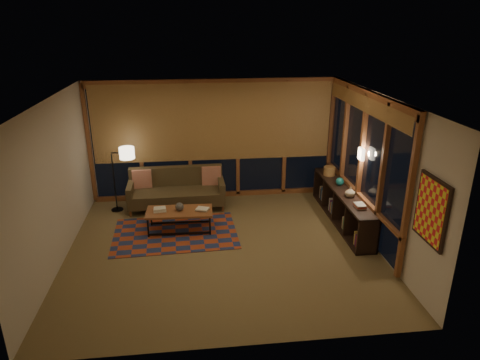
{
  "coord_description": "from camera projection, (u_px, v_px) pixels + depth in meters",
  "views": [
    {
      "loc": [
        -0.47,
        -6.8,
        3.89
      ],
      "look_at": [
        0.34,
        0.24,
        1.21
      ],
      "focal_mm": 32.0,
      "sensor_mm": 36.0,
      "label": 1
    }
  ],
  "objects": [
    {
      "name": "window_wall_right",
      "position": [
        360.0,
        162.0,
        8.11
      ],
      "size": [
        0.16,
        3.7,
        2.6
      ],
      "primitive_type": null,
      "color": "#955731",
      "rests_on": "walls"
    },
    {
      "name": "area_rug",
      "position": [
        175.0,
        233.0,
        8.26
      ],
      "size": [
        2.4,
        1.65,
        0.01
      ],
      "primitive_type": "cube",
      "rotation": [
        0.0,
        0.0,
        0.04
      ],
      "color": "#A63F1F",
      "rests_on": "floor"
    },
    {
      "name": "ceiling",
      "position": [
        221.0,
        99.0,
        6.79
      ],
      "size": [
        5.5,
        5.0,
        0.01
      ],
      "primitive_type": "cube",
      "color": "#EEE2C5",
      "rests_on": "walls"
    },
    {
      "name": "floor",
      "position": [
        223.0,
        248.0,
        7.74
      ],
      "size": [
        5.5,
        5.0,
        0.01
      ],
      "primitive_type": "cube",
      "color": "#907D53",
      "rests_on": "ground"
    },
    {
      "name": "vase",
      "position": [
        350.0,
        192.0,
        8.17
      ],
      "size": [
        0.24,
        0.24,
        0.2
      ],
      "primitive_type": "imported",
      "rotation": [
        0.0,
        0.0,
        -0.3
      ],
      "color": "tan",
      "rests_on": "bookshelf"
    },
    {
      "name": "wall_art",
      "position": [
        431.0,
        211.0,
        5.8
      ],
      "size": [
        0.06,
        0.74,
        0.94
      ],
      "primitive_type": null,
      "color": "red",
      "rests_on": "walls"
    },
    {
      "name": "book_stack_a",
      "position": [
        160.0,
        209.0,
        8.21
      ],
      "size": [
        0.24,
        0.2,
        0.07
      ],
      "primitive_type": null,
      "rotation": [
        0.0,
        0.0,
        0.11
      ],
      "color": "silver",
      "rests_on": "coffee_table"
    },
    {
      "name": "pillow_right",
      "position": [
        211.0,
        175.0,
        9.49
      ],
      "size": [
        0.43,
        0.17,
        0.43
      ],
      "primitive_type": null,
      "rotation": [
        0.0,
        0.0,
        -0.06
      ],
      "color": "#B42709",
      "rests_on": "sofa"
    },
    {
      "name": "shelf_book_stack",
      "position": [
        360.0,
        206.0,
        7.72
      ],
      "size": [
        0.24,
        0.29,
        0.07
      ],
      "primitive_type": null,
      "rotation": [
        0.0,
        0.0,
        -0.32
      ],
      "color": "silver",
      "rests_on": "bookshelf"
    },
    {
      "name": "bookshelf",
      "position": [
        342.0,
        206.0,
        8.66
      ],
      "size": [
        0.4,
        2.75,
        0.69
      ],
      "primitive_type": null,
      "color": "black",
      "rests_on": "floor"
    },
    {
      "name": "window_wall_back",
      "position": [
        214.0,
        140.0,
        9.52
      ],
      "size": [
        5.3,
        0.16,
        2.6
      ],
      "primitive_type": null,
      "color": "#955731",
      "rests_on": "walls"
    },
    {
      "name": "ceramic_pot",
      "position": [
        179.0,
        207.0,
        8.22
      ],
      "size": [
        0.2,
        0.2,
        0.16
      ],
      "primitive_type": "sphere",
      "rotation": [
        0.0,
        0.0,
        -0.23
      ],
      "color": "black",
      "rests_on": "coffee_table"
    },
    {
      "name": "sofa",
      "position": [
        177.0,
        190.0,
        9.25
      ],
      "size": [
        2.05,
        0.87,
        0.83
      ],
      "primitive_type": null,
      "rotation": [
        0.0,
        0.0,
        0.02
      ],
      "color": "#4C4129",
      "rests_on": "floor"
    },
    {
      "name": "floor_lamp",
      "position": [
        114.0,
        179.0,
        9.03
      ],
      "size": [
        0.51,
        0.37,
        1.42
      ],
      "primitive_type": null,
      "rotation": [
        0.0,
        0.0,
        -0.13
      ],
      "color": "black",
      "rests_on": "floor"
    },
    {
      "name": "teal_bowl",
      "position": [
        340.0,
        182.0,
        8.73
      ],
      "size": [
        0.21,
        0.21,
        0.17
      ],
      "primitive_type": "sphere",
      "rotation": [
        0.0,
        0.0,
        -0.33
      ],
      "color": "#156565",
      "rests_on": "bookshelf"
    },
    {
      "name": "basket",
      "position": [
        329.0,
        171.0,
        9.31
      ],
      "size": [
        0.32,
        0.32,
        0.19
      ],
      "primitive_type": "cylinder",
      "rotation": [
        0.0,
        0.0,
        -0.35
      ],
      "color": "olive",
      "rests_on": "bookshelf"
    },
    {
      "name": "pillow_left",
      "position": [
        142.0,
        179.0,
        9.3
      ],
      "size": [
        0.43,
        0.18,
        0.41
      ],
      "primitive_type": null,
      "rotation": [
        0.0,
        0.0,
        0.12
      ],
      "color": "#B42709",
      "rests_on": "sofa"
    },
    {
      "name": "wall_sconce",
      "position": [
        361.0,
        154.0,
        7.89
      ],
      "size": [
        0.12,
        0.18,
        0.22
      ],
      "primitive_type": null,
      "color": "#F9E5BD",
      "rests_on": "walls"
    },
    {
      "name": "book_stack_b",
      "position": [
        202.0,
        209.0,
        8.25
      ],
      "size": [
        0.3,
        0.27,
        0.05
      ],
      "primitive_type": null,
      "rotation": [
        0.0,
        0.0,
        -0.38
      ],
      "color": "silver",
      "rests_on": "coffee_table"
    },
    {
      "name": "walls",
      "position": [
        222.0,
        178.0,
        7.26
      ],
      "size": [
        5.51,
        5.01,
        2.7
      ],
      "color": "beige",
      "rests_on": "floor"
    },
    {
      "name": "coffee_table",
      "position": [
        180.0,
        220.0,
        8.31
      ],
      "size": [
        1.29,
        0.63,
        0.42
      ],
      "primitive_type": null,
      "rotation": [
        0.0,
        0.0,
        -0.04
      ],
      "color": "#955731",
      "rests_on": "floor"
    }
  ]
}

